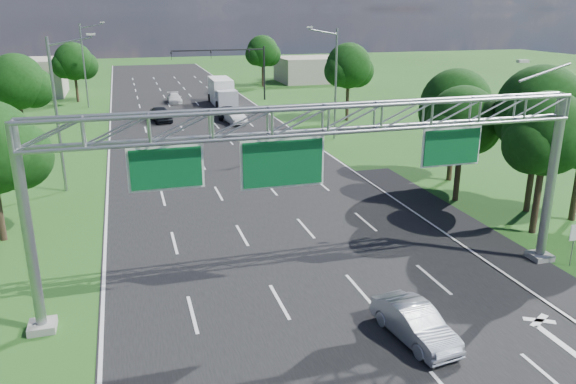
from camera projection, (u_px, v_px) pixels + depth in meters
name	position (u px, v px, depth m)	size (l,w,h in m)	color
ground	(235.00, 177.00, 40.68)	(220.00, 220.00, 0.00)	#255319
road	(235.00, 177.00, 40.68)	(18.00, 180.00, 0.02)	black
road_flare	(491.00, 246.00, 28.82)	(3.00, 30.00, 0.02)	black
sign_gantry	(327.00, 134.00, 22.21)	(23.50, 1.00, 9.56)	gray
regulatory_sign	(575.00, 236.00, 26.18)	(0.60, 0.08, 2.10)	gray
traffic_signal	(238.00, 61.00, 73.00)	(12.21, 0.24, 7.00)	black
streetlight_l_near	(59.00, 108.00, 35.92)	(2.97, 0.22, 10.16)	gray
streetlight_l_far	(85.00, 61.00, 67.84)	(2.97, 0.22, 10.16)	gray
streetlight_r_mid	(334.00, 79.00, 51.09)	(2.97, 0.22, 10.16)	gray
tree_cluster_right	(515.00, 121.00, 33.13)	(9.91, 14.60, 8.68)	#2D2116
tree_verge_lb	(18.00, 84.00, 48.44)	(5.76, 4.80, 8.06)	#2D2116
tree_verge_lc	(74.00, 63.00, 72.19)	(5.76, 4.80, 7.62)	#2D2116
tree_verge_rd	(349.00, 68.00, 59.69)	(5.76, 4.80, 8.28)	#2D2116
tree_verge_re	(263.00, 53.00, 86.65)	(5.76, 4.80, 7.84)	#2D2116
building_left	(11.00, 78.00, 77.78)	(14.00, 10.00, 5.00)	#AB9F8F
building_right	(315.00, 69.00, 93.91)	(12.00, 9.00, 4.00)	#AB9F8F
silver_sedan	(415.00, 323.00, 20.53)	(1.40, 4.01, 1.32)	silver
car_queue_a	(174.00, 98.00, 72.70)	(1.71, 4.21, 1.22)	white
car_queue_b	(228.00, 113.00, 62.41)	(2.09, 4.53, 1.26)	black
car_queue_c	(161.00, 114.00, 60.57)	(1.84, 4.58, 1.56)	black
car_queue_d	(234.00, 116.00, 59.70)	(1.62, 4.65, 1.53)	silver
box_truck	(222.00, 93.00, 70.89)	(2.64, 8.63, 3.25)	white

